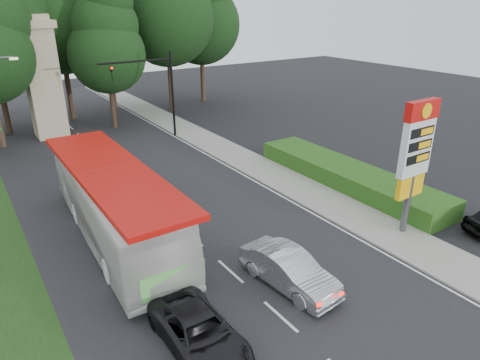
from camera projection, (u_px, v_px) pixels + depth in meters
ground at (289, 325)px, 15.71m from camera, size 120.00×120.00×0.00m
road_surface at (157, 205)px, 24.91m from camera, size 14.00×80.00×0.02m
sidewalk_right at (272, 174)px, 29.24m from camera, size 3.00×80.00×0.12m
hedge at (347, 176)px, 27.51m from camera, size 3.00×14.00×1.20m
gas_station_pylon at (416, 151)px, 20.23m from camera, size 2.10×0.45×6.85m
traffic_signal_mast at (157, 84)px, 35.20m from camera, size 6.10×0.35×7.20m
monument at (42, 77)px, 35.70m from camera, size 3.00×3.00×10.05m
tree_center_right at (55, 0)px, 38.78m from camera, size 9.24×9.24×18.15m
tree_east_near at (104, 15)px, 43.39m from camera, size 8.12×8.12×15.95m
tree_far_east at (200, 7)px, 46.72m from camera, size 8.68×8.68×17.05m
tree_monument_right at (105, 38)px, 37.01m from camera, size 6.72×6.72×13.20m
transit_bus at (115, 204)px, 20.80m from camera, size 3.70×13.43×3.71m
sedan_silver at (289, 270)px, 17.60m from camera, size 2.07×4.79×1.53m
suv_charcoal at (199, 332)px, 14.46m from camera, size 2.15×4.64×1.29m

